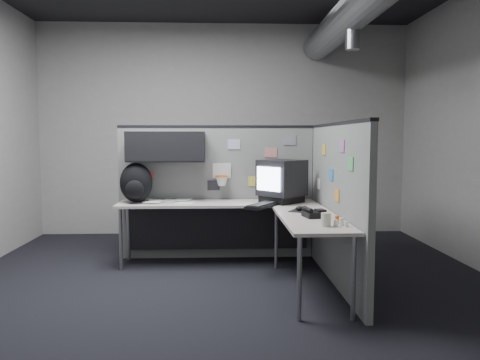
{
  "coord_description": "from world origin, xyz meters",
  "views": [
    {
      "loc": [
        -0.08,
        -4.42,
        1.47
      ],
      "look_at": [
        0.13,
        0.35,
        1.05
      ],
      "focal_mm": 35.0,
      "sensor_mm": 36.0,
      "label": 1
    }
  ],
  "objects_px": {
    "desk": "(240,216)",
    "monitor": "(282,181)",
    "backpack": "(136,183)",
    "keyboard": "(262,205)",
    "phone": "(314,213)"
  },
  "relations": [
    {
      "from": "desk",
      "to": "monitor",
      "type": "height_order",
      "value": "monitor"
    },
    {
      "from": "backpack",
      "to": "keyboard",
      "type": "bearing_deg",
      "value": -0.65
    },
    {
      "from": "backpack",
      "to": "desk",
      "type": "bearing_deg",
      "value": 2.24
    },
    {
      "from": "monitor",
      "to": "phone",
      "type": "distance_m",
      "value": 1.06
    },
    {
      "from": "keyboard",
      "to": "monitor",
      "type": "bearing_deg",
      "value": 42.13
    },
    {
      "from": "monitor",
      "to": "backpack",
      "type": "xyz_separation_m",
      "value": [
        -1.68,
        0.07,
        -0.03
      ]
    },
    {
      "from": "monitor",
      "to": "phone",
      "type": "bearing_deg",
      "value": -77.47
    },
    {
      "from": "desk",
      "to": "keyboard",
      "type": "distance_m",
      "value": 0.3
    },
    {
      "from": "phone",
      "to": "desk",
      "type": "bearing_deg",
      "value": 128.91
    },
    {
      "from": "desk",
      "to": "monitor",
      "type": "xyz_separation_m",
      "value": [
        0.49,
        0.23,
        0.37
      ]
    },
    {
      "from": "monitor",
      "to": "keyboard",
      "type": "relative_size",
      "value": 1.24
    },
    {
      "from": "keyboard",
      "to": "phone",
      "type": "distance_m",
      "value": 0.79
    },
    {
      "from": "desk",
      "to": "phone",
      "type": "height_order",
      "value": "phone"
    },
    {
      "from": "phone",
      "to": "backpack",
      "type": "distance_m",
      "value": 2.16
    },
    {
      "from": "desk",
      "to": "monitor",
      "type": "relative_size",
      "value": 3.78
    }
  ]
}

